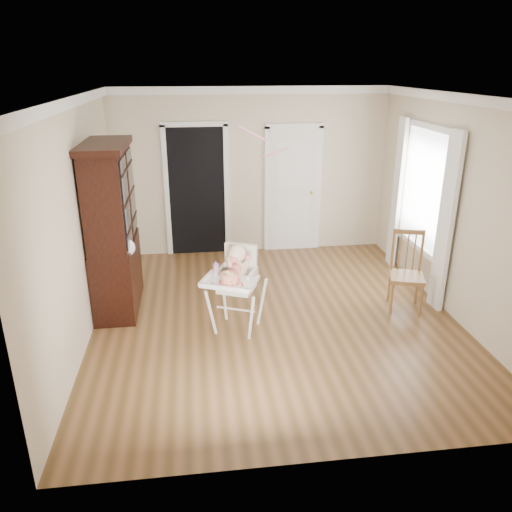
{
  "coord_description": "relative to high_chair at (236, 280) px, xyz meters",
  "views": [
    {
      "loc": [
        -0.97,
        -5.58,
        3.01
      ],
      "look_at": [
        -0.29,
        -0.34,
        0.98
      ],
      "focal_mm": 35.0,
      "sensor_mm": 36.0,
      "label": 1
    }
  ],
  "objects": [
    {
      "name": "wall_right",
      "position": [
        2.76,
        0.24,
        0.7
      ],
      "size": [
        0.0,
        5.0,
        5.0
      ],
      "primitive_type": "plane",
      "rotation": [
        1.57,
        0.0,
        -1.57
      ],
      "color": "beige",
      "rests_on": "floor"
    },
    {
      "name": "cake",
      "position": [
        -0.1,
        -0.27,
        0.14
      ],
      "size": [
        0.25,
        0.25,
        0.12
      ],
      "color": "silver",
      "rests_on": "high_chair"
    },
    {
      "name": "floor",
      "position": [
        0.51,
        0.24,
        -0.65
      ],
      "size": [
        5.0,
        5.0,
        0.0
      ],
      "primitive_type": "plane",
      "color": "brown",
      "rests_on": "ground"
    },
    {
      "name": "ceiling",
      "position": [
        0.51,
        0.24,
        2.05
      ],
      "size": [
        5.0,
        5.0,
        0.0
      ],
      "primitive_type": "plane",
      "rotation": [
        3.14,
        0.0,
        0.0
      ],
      "color": "white",
      "rests_on": "wall_back"
    },
    {
      "name": "high_chair",
      "position": [
        0.0,
        0.0,
        0.0
      ],
      "size": [
        0.85,
        0.92,
        1.06
      ],
      "rotation": [
        0.0,
        0.0,
        -0.42
      ],
      "color": "white",
      "rests_on": "floor"
    },
    {
      "name": "streamer",
      "position": [
        0.29,
        0.8,
        1.57
      ],
      "size": [
        0.32,
        0.41,
        0.15
      ],
      "primitive_type": null,
      "rotation": [
        0.26,
        0.0,
        0.64
      ],
      "color": "pink",
      "rests_on": "ceiling"
    },
    {
      "name": "dining_chair",
      "position": [
        2.23,
        0.28,
        -0.17
      ],
      "size": [
        0.53,
        0.53,
        1.04
      ],
      "rotation": [
        0.0,
        0.0,
        -0.3
      ],
      "color": "brown",
      "rests_on": "floor"
    },
    {
      "name": "crown_molding",
      "position": [
        0.51,
        0.24,
        1.99
      ],
      "size": [
        4.5,
        5.0,
        0.12
      ],
      "primitive_type": null,
      "color": "white",
      "rests_on": "ceiling"
    },
    {
      "name": "sippy_cup",
      "position": [
        -0.23,
        -0.01,
        0.15
      ],
      "size": [
        0.07,
        0.07,
        0.17
      ],
      "rotation": [
        0.0,
        0.0,
        -0.42
      ],
      "color": "pink",
      "rests_on": "high_chair"
    },
    {
      "name": "wall_back",
      "position": [
        0.51,
        2.74,
        0.7
      ],
      "size": [
        4.5,
        0.0,
        4.5
      ],
      "primitive_type": "plane",
      "rotation": [
        1.57,
        0.0,
        0.0
      ],
      "color": "beige",
      "rests_on": "floor"
    },
    {
      "name": "window_right",
      "position": [
        2.69,
        1.04,
        0.63
      ],
      "size": [
        0.13,
        1.84,
        2.3
      ],
      "color": "white",
      "rests_on": "wall_right"
    },
    {
      "name": "doorway",
      "position": [
        -0.39,
        2.73,
        0.45
      ],
      "size": [
        1.06,
        0.05,
        2.22
      ],
      "color": "black",
      "rests_on": "wall_back"
    },
    {
      "name": "baby",
      "position": [
        0.01,
        0.02,
        0.17
      ],
      "size": [
        0.3,
        0.31,
        0.5
      ],
      "rotation": [
        0.0,
        0.0,
        -0.42
      ],
      "color": "beige",
      "rests_on": "high_chair"
    },
    {
      "name": "closet_door",
      "position": [
        1.21,
        2.72,
        0.37
      ],
      "size": [
        0.96,
        0.09,
        2.13
      ],
      "color": "white",
      "rests_on": "wall_back"
    },
    {
      "name": "china_cabinet",
      "position": [
        -1.48,
        0.81,
        0.42
      ],
      "size": [
        0.57,
        1.28,
        2.15
      ],
      "color": "black",
      "rests_on": "floor"
    },
    {
      "name": "wall_left",
      "position": [
        -1.74,
        0.24,
        0.7
      ],
      "size": [
        0.0,
        5.0,
        5.0
      ],
      "primitive_type": "plane",
      "rotation": [
        1.57,
        0.0,
        1.57
      ],
      "color": "beige",
      "rests_on": "floor"
    }
  ]
}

